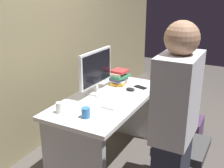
{
  "coord_description": "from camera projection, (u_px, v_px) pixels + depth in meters",
  "views": [
    {
      "loc": [
        -2.32,
        -1.28,
        1.85
      ],
      "look_at": [
        0.0,
        -0.05,
        0.9
      ],
      "focal_mm": 45.2,
      "sensor_mm": 36.0,
      "label": 1
    }
  ],
  "objects": [
    {
      "name": "mouse",
      "position": [
        130.0,
        89.0,
        3.03
      ],
      "size": [
        0.06,
        0.1,
        0.03
      ],
      "primitive_type": "ellipsoid",
      "color": "black",
      "rests_on": "desk"
    },
    {
      "name": "desk",
      "position": [
        108.0,
        118.0,
        2.94
      ],
      "size": [
        1.4,
        0.72,
        0.75
      ],
      "color": "white",
      "rests_on": "ground"
    },
    {
      "name": "handbag",
      "position": [
        196.0,
        129.0,
        3.51
      ],
      "size": [
        0.34,
        0.14,
        0.38
      ],
      "color": "#4C3356",
      "rests_on": "ground"
    },
    {
      "name": "office_chair",
      "position": [
        175.0,
        148.0,
        2.58
      ],
      "size": [
        0.52,
        0.52,
        0.94
      ],
      "color": "black",
      "rests_on": "ground"
    },
    {
      "name": "keyboard",
      "position": [
        118.0,
        101.0,
        2.76
      ],
      "size": [
        0.43,
        0.13,
        0.02
      ],
      "primitive_type": "cube",
      "rotation": [
        0.0,
        0.0,
        0.01
      ],
      "color": "white",
      "rests_on": "desk"
    },
    {
      "name": "book_stack",
      "position": [
        119.0,
        77.0,
        3.21
      ],
      "size": [
        0.24,
        0.2,
        0.17
      ],
      "color": "gold",
      "rests_on": "desk"
    },
    {
      "name": "person_at_desk",
      "position": [
        174.0,
        137.0,
        1.95
      ],
      "size": [
        0.4,
        0.24,
        1.64
      ],
      "color": "#262838",
      "rests_on": "ground"
    },
    {
      "name": "cup_near_keyboard",
      "position": [
        86.0,
        113.0,
        2.41
      ],
      "size": [
        0.08,
        0.08,
        0.09
      ],
      "primitive_type": "cylinder",
      "color": "#3372B2",
      "rests_on": "desk"
    },
    {
      "name": "cell_phone",
      "position": [
        140.0,
        87.0,
        3.12
      ],
      "size": [
        0.11,
        0.16,
        0.01
      ],
      "primitive_type": "cube",
      "rotation": [
        0.0,
        0.0,
        -0.29
      ],
      "color": "black",
      "rests_on": "desk"
    },
    {
      "name": "ground_plane",
      "position": [
        108.0,
        160.0,
        3.12
      ],
      "size": [
        9.0,
        9.0,
        0.0
      ],
      "primitive_type": "plane",
      "color": "#4C4742"
    },
    {
      "name": "monitor",
      "position": [
        96.0,
        70.0,
        2.89
      ],
      "size": [
        0.54,
        0.15,
        0.46
      ],
      "color": "silver",
      "rests_on": "desk"
    },
    {
      "name": "wall_back",
      "position": [
        33.0,
        17.0,
        3.01
      ],
      "size": [
        6.4,
        0.1,
        3.0
      ],
      "primitive_type": "cube",
      "color": "#8C7F5B",
      "rests_on": "ground"
    },
    {
      "name": "cup_by_monitor",
      "position": [
        60.0,
        108.0,
        2.5
      ],
      "size": [
        0.07,
        0.07,
        0.1
      ],
      "primitive_type": "cylinder",
      "color": "white",
      "rests_on": "desk"
    }
  ]
}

